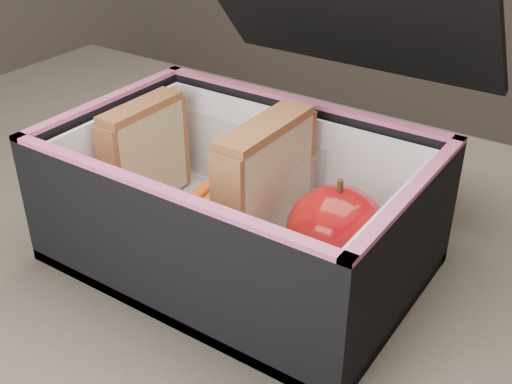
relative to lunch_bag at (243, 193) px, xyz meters
The scene contains 7 objects.
lunch_bag is the anchor object (origin of this frame).
plastic_tub 0.05m from the lunch_bag, behind, with size 0.17×0.12×0.07m, color white, non-canonical shape.
sandwich_left 0.11m from the lunch_bag, behind, with size 0.02×0.09×0.10m.
sandwich_right 0.02m from the lunch_bag, 20.64° to the left, with size 0.03×0.10×0.11m.
carrot_sticks 0.05m from the lunch_bag, behind, with size 0.04×0.13×0.03m.
paper_napkin 0.10m from the lunch_bag, ahead, with size 0.07×0.07×0.01m, color white.
red_apple 0.09m from the lunch_bag, ahead, with size 0.10×0.10×0.08m.
Camera 1 is at (0.21, -0.31, 1.07)m, focal length 45.00 mm.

